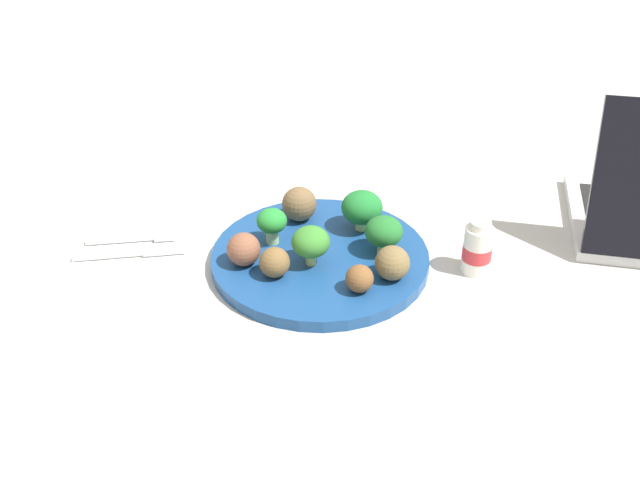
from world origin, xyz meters
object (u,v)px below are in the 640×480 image
Objects in this scene: meatball_mid_left at (299,204)px; fork at (138,237)px; broccoli_floret_back_left at (362,208)px; broccoli_floret_near_rim at (311,242)px; broccoli_floret_center at (272,222)px; napkin at (131,248)px; yogurt_bottle at (477,249)px; meatball_far_rim at (275,262)px; plate at (320,258)px; meatball_back_right at (392,263)px; meatball_center at (244,249)px; knife at (135,252)px; broccoli_floret_far_rim at (384,232)px; meatball_front_left at (359,279)px.

meatball_mid_left is 0.39× the size of fork.
broccoli_floret_back_left is 1.07× the size of broccoli_floret_near_rim.
broccoli_floret_back_left is at bearing 14.19° from broccoli_floret_center.
meatball_mid_left reaches higher than fork.
broccoli_floret_back_left is 0.33× the size of napkin.
yogurt_bottle is (0.45, -0.06, 0.03)m from napkin.
plate is at bearing 39.48° from meatball_far_rim.
meatball_back_right is at bearing -3.75° from meatball_far_rim.
meatball_center is 0.29m from yogurt_bottle.
broccoli_floret_far_rim is at bearing -3.91° from knife.
broccoli_floret_far_rim is at bearing -10.09° from fork.
meatball_back_right is 0.05m from meatball_front_left.
broccoli_floret_center is 1.29× the size of meatball_far_rim.
meatball_front_left is at bearing -158.95° from yogurt_bottle.
meatball_front_left is at bearing -22.12° from napkin.
broccoli_floret_center is at bearing 93.71° from meatball_far_rim.
knife reaches higher than napkin.
meatball_mid_left is at bearing 161.08° from broccoli_floret_back_left.
broccoli_floret_far_rim is at bearing 169.30° from yogurt_bottle.
meatball_front_left is (0.11, -0.11, -0.01)m from broccoli_floret_center.
plate reaches higher than knife.
broccoli_floret_far_rim reaches higher than meatball_front_left.
broccoli_floret_back_left reaches higher than broccoli_floret_near_rim.
meatball_back_right reaches higher than plate.
broccoli_floret_far_rim is 0.33m from fork.
yogurt_bottle is (0.15, 0.06, 0.00)m from meatball_front_left.
meatball_back_right is at bearing -84.86° from broccoli_floret_far_rim.
yogurt_bottle is (0.44, -0.04, 0.03)m from knife.
meatball_center reaches higher than meatball_far_rim.
fork is at bearing -172.75° from meatball_mid_left.
broccoli_floret_far_rim is 0.15m from meatball_far_rim.
meatball_mid_left reaches higher than meatball_center.
meatball_back_right is at bearing 30.91° from meatball_front_left.
meatball_front_left is at bearing -149.09° from meatball_back_right.
meatball_back_right is at bearing -33.16° from plate.
knife is (-0.22, -0.06, -0.03)m from meatball_mid_left.
meatball_far_rim is (-0.14, 0.01, -0.00)m from meatball_back_right.
yogurt_bottle reaches higher than knife.
broccoli_floret_back_left reaches higher than napkin.
fork is at bearing 95.06° from knife.
fork is (-0.22, -0.03, -0.03)m from meatball_mid_left.
meatball_back_right and meatball_center have the same top height.
yogurt_bottle is at bearing 16.96° from meatball_back_right.
fork is 0.83× the size of knife.
knife is (-0.33, 0.08, -0.03)m from meatball_back_right.
plate is 0.11m from meatball_back_right.
broccoli_floret_back_left reaches higher than meatball_front_left.
fork is 0.04m from knife.
meatball_center is at bearing 156.56° from meatball_front_left.
meatball_far_rim is 0.26× the size of knife.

